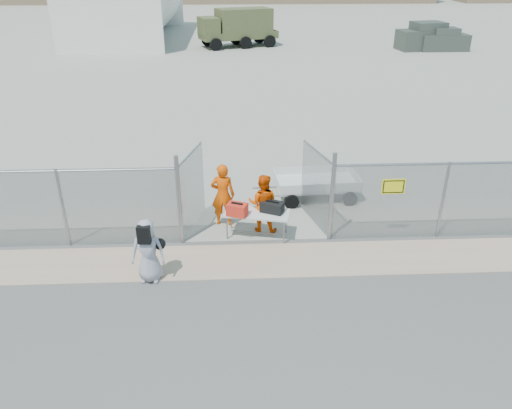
{
  "coord_description": "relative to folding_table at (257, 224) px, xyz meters",
  "views": [
    {
      "loc": [
        -0.55,
        -9.7,
        6.96
      ],
      "look_at": [
        0.0,
        2.0,
        1.1
      ],
      "focal_mm": 35.0,
      "sensor_mm": 36.0,
      "label": 1
    }
  ],
  "objects": [
    {
      "name": "utility_trailer",
      "position": [
        2.01,
        2.44,
        0.04
      ],
      "size": [
        3.46,
        1.94,
        0.81
      ],
      "primitive_type": null,
      "rotation": [
        0.0,
        0.0,
        0.06
      ],
      "color": "silver",
      "rests_on": "ground"
    },
    {
      "name": "dirt_strip",
      "position": [
        -0.04,
        -1.24,
        -0.36
      ],
      "size": [
        44.0,
        1.6,
        0.01
      ],
      "primitive_type": "cube",
      "color": "tan",
      "rests_on": "ground"
    },
    {
      "name": "chain_link_fence",
      "position": [
        -0.04,
        -0.24,
        0.73
      ],
      "size": [
        40.0,
        0.2,
        2.2
      ],
      "primitive_type": null,
      "color": "gray",
      "rests_on": "ground"
    },
    {
      "name": "visitor",
      "position": [
        -2.64,
        -1.92,
        0.43
      ],
      "size": [
        0.82,
        0.57,
        1.6
      ],
      "primitive_type": "imported",
      "rotation": [
        0.0,
        0.0,
        -0.08
      ],
      "color": "#9F9EA9",
      "rests_on": "ground"
    },
    {
      "name": "tarmac_inside",
      "position": [
        -0.04,
        39.76,
        -0.36
      ],
      "size": [
        160.0,
        80.0,
        0.01
      ],
      "primitive_type": "cube",
      "color": "#9D9D8D",
      "rests_on": "ground"
    },
    {
      "name": "military_truck",
      "position": [
        0.0,
        32.03,
        1.16
      ],
      "size": [
        6.82,
        4.26,
        3.05
      ],
      "primitive_type": null,
      "rotation": [
        0.0,
        0.0,
        0.32
      ],
      "color": "#515830",
      "rests_on": "ground"
    },
    {
      "name": "security_worker_right",
      "position": [
        0.18,
        0.33,
        0.48
      ],
      "size": [
        0.95,
        0.81,
        1.69
      ],
      "primitive_type": "imported",
      "rotation": [
        0.0,
        0.0,
        2.91
      ],
      "color": "#E74D03",
      "rests_on": "ground"
    },
    {
      "name": "parked_vehicle_near",
      "position": [
        15.37,
        29.84,
        0.69
      ],
      "size": [
        4.95,
        2.77,
        2.12
      ],
      "primitive_type": null,
      "rotation": [
        0.0,
        0.0,
        0.14
      ],
      "color": "#3B433B",
      "rests_on": "ground"
    },
    {
      "name": "security_worker_left",
      "position": [
        -0.92,
        0.75,
        0.56
      ],
      "size": [
        0.73,
        0.52,
        1.86
      ],
      "primitive_type": "imported",
      "rotation": [
        0.0,
        0.0,
        3.03
      ],
      "color": "#E74D03",
      "rests_on": "ground"
    },
    {
      "name": "parked_vehicle_mid",
      "position": [
        16.58,
        29.35,
        0.5
      ],
      "size": [
        3.87,
        1.79,
        1.74
      ],
      "primitive_type": null,
      "rotation": [
        0.0,
        0.0,
        0.01
      ],
      "color": "#3B433B",
      "rests_on": "ground"
    },
    {
      "name": "folding_table",
      "position": [
        0.0,
        0.0,
        0.0
      ],
      "size": [
        1.86,
        1.07,
        0.74
      ],
      "primitive_type": null,
      "rotation": [
        0.0,
        0.0,
        -0.21
      ],
      "color": "silver",
      "rests_on": "ground"
    },
    {
      "name": "black_duffel",
      "position": [
        0.41,
        0.02,
        0.52
      ],
      "size": [
        0.69,
        0.57,
        0.29
      ],
      "primitive_type": "cube",
      "rotation": [
        0.0,
        0.0,
        -0.44
      ],
      "color": "black",
      "rests_on": "folding_table"
    },
    {
      "name": "orange_bag",
      "position": [
        -0.54,
        -0.12,
        0.53
      ],
      "size": [
        0.61,
        0.52,
        0.33
      ],
      "primitive_type": "cube",
      "rotation": [
        0.0,
        0.0,
        -0.39
      ],
      "color": "red",
      "rests_on": "folding_table"
    },
    {
      "name": "ground",
      "position": [
        -0.04,
        -2.24,
        -0.37
      ],
      "size": [
        160.0,
        160.0,
        0.0
      ],
      "primitive_type": "plane",
      "color": "#424242"
    }
  ]
}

